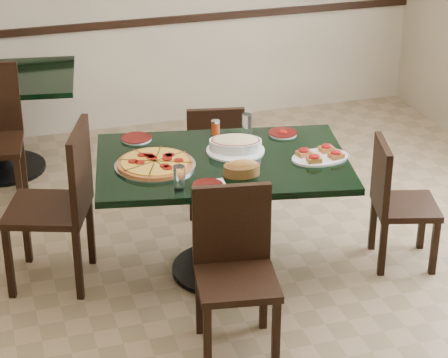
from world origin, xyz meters
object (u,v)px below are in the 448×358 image
object	(u,v)px
pepperoni_pizza	(155,164)
chair_left	(62,197)
bread_basket	(242,168)
chair_right	(395,198)
lasagna_casserole	(235,144)
bruschetta_platter	(320,155)
chair_near	(235,262)
chair_far	(214,154)
main_table	(222,188)

from	to	relation	value
pepperoni_pizza	chair_left	bearing A→B (deg)	163.70
bread_basket	chair_left	bearing A→B (deg)	163.26
chair_right	chair_left	xyz separation A→B (m)	(-1.95, 0.37, 0.11)
lasagna_casserole	bread_basket	bearing A→B (deg)	-85.55
bruschetta_platter	bread_basket	bearing A→B (deg)	-175.74
chair_left	pepperoni_pizza	distance (m)	0.58
chair_right	bread_basket	xyz separation A→B (m)	(-0.99, -0.03, 0.35)
chair_near	chair_far	bearing A→B (deg)	86.63
chair_far	bruschetta_platter	world-z (taller)	chair_far
chair_right	pepperoni_pizza	distance (m)	1.48
chair_right	bruschetta_platter	bearing A→B (deg)	100.61
main_table	chair_far	world-z (taller)	chair_far
chair_far	chair_near	xyz separation A→B (m)	(-0.32, -1.44, 0.05)
chair_far	chair_left	distance (m)	1.23
chair_far	lasagna_casserole	bearing A→B (deg)	95.37
chair_right	bread_basket	bearing A→B (deg)	107.15
bread_basket	lasagna_casserole	bearing A→B (deg)	84.42
lasagna_casserole	bread_basket	world-z (taller)	same
chair_right	main_table	bearing A→B (deg)	94.78
chair_left	pepperoni_pizza	size ratio (longest dim) A/B	2.13
main_table	bread_basket	bearing A→B (deg)	-68.38
chair_right	bruschetta_platter	size ratio (longest dim) A/B	2.25
chair_far	chair_right	size ratio (longest dim) A/B	1.00
main_table	pepperoni_pizza	size ratio (longest dim) A/B	3.44
chair_near	lasagna_casserole	xyz separation A→B (m)	(0.26, 0.79, 0.30)
chair_right	bruschetta_platter	xyz separation A→B (m)	(-0.49, 0.04, 0.33)
pepperoni_pizza	bread_basket	xyz separation A→B (m)	(0.44, -0.25, 0.02)
chair_left	bruschetta_platter	bearing A→B (deg)	96.63
chair_far	main_table	bearing A→B (deg)	87.94
chair_far	bread_basket	bearing A→B (deg)	93.32
pepperoni_pizza	chair_far	bearing A→B (deg)	52.05
main_table	bread_basket	world-z (taller)	bread_basket
chair_left	bread_basket	size ratio (longest dim) A/B	4.52
chair_left	bruschetta_platter	xyz separation A→B (m)	(1.46, -0.33, 0.22)
main_table	bruschetta_platter	bearing A→B (deg)	-4.85
chair_far	chair_near	distance (m)	1.48
chair_right	chair_left	world-z (taller)	chair_left
chair_far	lasagna_casserole	distance (m)	0.74
lasagna_casserole	bruschetta_platter	xyz separation A→B (m)	(0.44, -0.25, -0.02)
pepperoni_pizza	bruschetta_platter	distance (m)	0.95
chair_right	chair_far	bearing A→B (deg)	57.86
chair_left	lasagna_casserole	xyz separation A→B (m)	(1.02, -0.08, 0.24)
main_table	chair_left	size ratio (longest dim) A/B	1.62
main_table	pepperoni_pizza	distance (m)	0.44
chair_right	lasagna_casserole	bearing A→B (deg)	88.11
chair_far	bruschetta_platter	xyz separation A→B (m)	(0.37, -0.90, 0.33)
main_table	lasagna_casserole	size ratio (longest dim) A/B	4.50
chair_near	bruschetta_platter	xyz separation A→B (m)	(0.69, 0.54, 0.28)
chair_near	chair_left	bearing A→B (deg)	140.31
main_table	lasagna_casserole	xyz separation A→B (m)	(0.11, 0.09, 0.23)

